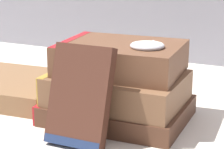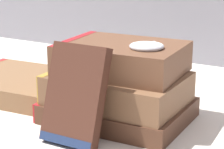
{
  "view_description": "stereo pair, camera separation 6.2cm",
  "coord_description": "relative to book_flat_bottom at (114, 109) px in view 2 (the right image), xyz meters",
  "views": [
    {
      "loc": [
        0.29,
        -0.61,
        0.27
      ],
      "look_at": [
        -0.01,
        0.0,
        0.08
      ],
      "focal_mm": 75.0,
      "sensor_mm": 36.0,
      "label": 1
    },
    {
      "loc": [
        0.34,
        -0.58,
        0.27
      ],
      "look_at": [
        -0.01,
        0.0,
        0.08
      ],
      "focal_mm": 75.0,
      "sensor_mm": 36.0,
      "label": 2
    }
  ],
  "objects": [
    {
      "name": "book_side_left",
      "position": [
        -0.22,
        0.02,
        0.0
      ],
      "size": [
        0.22,
        0.19,
        0.04
      ],
      "rotation": [
        0.0,
        0.0,
        0.07
      ],
      "color": "brown",
      "rests_on": "ground_plane"
    },
    {
      "name": "book_flat_top",
      "position": [
        0.01,
        0.01,
        0.08
      ],
      "size": [
        0.19,
        0.15,
        0.05
      ],
      "rotation": [
        0.0,
        0.0,
        0.08
      ],
      "color": "brown",
      "rests_on": "book_flat_middle"
    },
    {
      "name": "ground_plane",
      "position": [
        0.01,
        -0.02,
        -0.02
      ],
      "size": [
        3.0,
        3.0,
        0.0
      ],
      "primitive_type": "plane",
      "color": "beige"
    },
    {
      "name": "book_flat_middle",
      "position": [
        0.0,
        -0.0,
        0.04
      ],
      "size": [
        0.2,
        0.15,
        0.05
      ],
      "rotation": [
        0.0,
        0.0,
        0.02
      ],
      "color": "brown",
      "rests_on": "book_flat_bottom"
    },
    {
      "name": "book_leaning_front",
      "position": [
        -0.0,
        -0.1,
        0.05
      ],
      "size": [
        0.09,
        0.06,
        0.14
      ],
      "rotation": [
        -0.31,
        0.0,
        0.0
      ],
      "color": "#422319",
      "rests_on": "ground_plane"
    },
    {
      "name": "book_flat_bottom",
      "position": [
        0.0,
        0.0,
        0.0
      ],
      "size": [
        0.22,
        0.17,
        0.03
      ],
      "rotation": [
        0.0,
        0.0,
        0.04
      ],
      "color": "#4C2D1E",
      "rests_on": "ground_plane"
    },
    {
      "name": "pocket_watch",
      "position": [
        0.06,
        -0.0,
        0.11
      ],
      "size": [
        0.05,
        0.05,
        0.01
      ],
      "color": "silver",
      "rests_on": "book_flat_top"
    }
  ]
}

